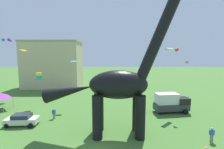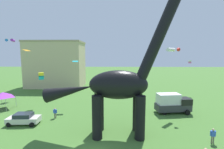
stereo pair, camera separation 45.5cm
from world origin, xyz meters
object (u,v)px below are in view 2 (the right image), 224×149
object	(u,v)px
person_far_spectator	(55,112)
kite_trailing	(41,76)
person_near_flyer	(213,134)
kite_mid_center	(12,40)
dinosaur_sculpture	(118,85)
festival_canopy_tent	(3,95)
kite_drifting	(27,50)
kite_high_left	(172,50)
kite_far_left	(75,61)
kite_near_low	(190,62)
parked_box_truck	(172,103)
parked_sedan_left	(24,119)

from	to	relation	value
person_far_spectator	kite_trailing	xyz separation A→B (m)	(-4.59, 5.79, 4.74)
person_near_flyer	kite_mid_center	size ratio (longest dim) A/B	0.91
dinosaur_sculpture	person_near_flyer	size ratio (longest dim) A/B	10.02
dinosaur_sculpture	festival_canopy_tent	xyz separation A→B (m)	(-20.21, 8.72, -3.51)
person_far_spectator	kite_drifting	bearing A→B (deg)	-33.97
dinosaur_sculpture	festival_canopy_tent	distance (m)	22.29
kite_mid_center	kite_trailing	distance (m)	9.13
kite_high_left	festival_canopy_tent	bearing A→B (deg)	178.64
person_far_spectator	kite_far_left	world-z (taller)	kite_far_left
festival_canopy_tent	kite_near_low	bearing A→B (deg)	18.05
parked_box_truck	kite_high_left	world-z (taller)	kite_high_left
kite_high_left	kite_drifting	distance (m)	30.86
person_near_flyer	kite_drifting	xyz separation A→B (m)	(-30.67, 19.36, 9.59)
person_far_spectator	kite_drifting	xyz separation A→B (m)	(-11.02, 12.87, 9.65)
dinosaur_sculpture	person_near_flyer	world-z (taller)	dinosaur_sculpture
festival_canopy_tent	kite_trailing	distance (m)	7.17
kite_high_left	parked_sedan_left	bearing A→B (deg)	-165.62
kite_drifting	kite_far_left	xyz separation A→B (m)	(12.78, -6.87, -2.22)
parked_sedan_left	kite_far_left	size ratio (longest dim) A/B	3.31
parked_box_truck	kite_near_low	world-z (taller)	kite_near_low
person_near_flyer	kite_trailing	world-z (taller)	kite_trailing
person_near_flyer	festival_canopy_tent	world-z (taller)	festival_canopy_tent
kite_mid_center	kite_drifting	xyz separation A→B (m)	(-0.33, 5.54, -1.71)
person_near_flyer	kite_trailing	size ratio (longest dim) A/B	1.34
parked_sedan_left	kite_far_left	distance (m)	12.36
kite_trailing	person_near_flyer	bearing A→B (deg)	-26.86
kite_mid_center	kite_near_low	world-z (taller)	kite_mid_center
parked_sedan_left	kite_mid_center	size ratio (longest dim) A/B	2.33
parked_sedan_left	kite_drifting	world-z (taller)	kite_drifting
parked_sedan_left	kite_near_low	world-z (taller)	kite_near_low
parked_box_truck	person_near_flyer	distance (m)	9.39
kite_drifting	kite_near_low	distance (m)	38.57
person_far_spectator	festival_canopy_tent	distance (m)	11.66
person_far_spectator	kite_mid_center	xyz separation A→B (m)	(-10.69, 7.33, 11.36)
kite_drifting	kite_near_low	xyz separation A→B (m)	(38.31, 3.62, -2.65)
festival_canopy_tent	kite_drifting	size ratio (longest dim) A/B	1.64
dinosaur_sculpture	person_near_flyer	distance (m)	11.55
dinosaur_sculpture	kite_drifting	distance (m)	27.29
kite_trailing	kite_near_low	world-z (taller)	kite_near_low
dinosaur_sculpture	person_near_flyer	bearing A→B (deg)	-5.47
festival_canopy_tent	dinosaur_sculpture	bearing A→B (deg)	-23.33
parked_sedan_left	parked_box_truck	bearing A→B (deg)	9.77
person_near_flyer	kite_trailing	xyz separation A→B (m)	(-24.24, 12.27, 4.68)
parked_box_truck	kite_high_left	distance (m)	8.77
parked_box_truck	kite_mid_center	world-z (taller)	kite_mid_center
kite_far_left	festival_canopy_tent	bearing A→B (deg)	-171.29
person_near_flyer	kite_trailing	bearing A→B (deg)	145.36
parked_sedan_left	dinosaur_sculpture	bearing A→B (deg)	-13.71
parked_box_truck	festival_canopy_tent	distance (m)	29.38
kite_drifting	kite_trailing	distance (m)	10.75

